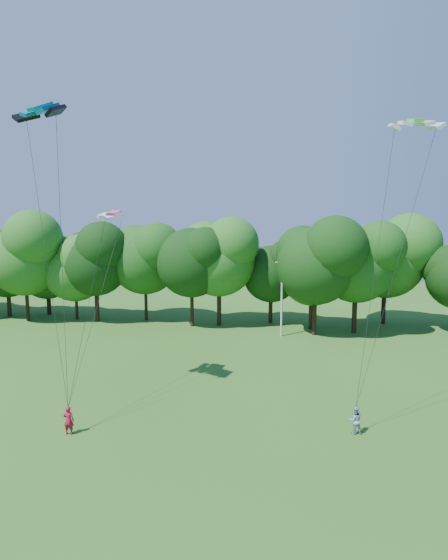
# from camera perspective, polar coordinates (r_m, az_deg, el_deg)

# --- Properties ---
(ground) EXTENTS (160.00, 160.00, 0.00)m
(ground) POSITION_cam_1_polar(r_m,az_deg,el_deg) (18.52, -7.46, -31.43)
(ground) COLOR #2C5918
(ground) RESTS_ON ground
(utility_pole) EXTENTS (1.48, 0.74, 7.95)m
(utility_pole) POSITION_cam_1_polar(r_m,az_deg,el_deg) (45.73, 7.54, -2.30)
(utility_pole) COLOR beige
(utility_pole) RESTS_ON ground
(kite_flyer_left) EXTENTS (0.61, 0.42, 1.61)m
(kite_flyer_left) POSITION_cam_1_polar(r_m,az_deg,el_deg) (26.81, -19.63, -16.88)
(kite_flyer_left) COLOR #AA1630
(kite_flyer_left) RESTS_ON ground
(kite_flyer_right) EXTENTS (0.85, 0.71, 1.57)m
(kite_flyer_right) POSITION_cam_1_polar(r_m,az_deg,el_deg) (26.50, 16.77, -17.11)
(kite_flyer_right) COLOR #91A4C9
(kite_flyer_right) RESTS_ON ground
(kite_teal) EXTENTS (3.50, 2.50, 0.80)m
(kite_teal) POSITION_cam_1_polar(r_m,az_deg,el_deg) (29.03, -22.87, 20.13)
(kite_teal) COLOR #046786
(kite_teal) RESTS_ON ground
(kite_green) EXTENTS (2.83, 1.41, 0.46)m
(kite_green) POSITION_cam_1_polar(r_m,az_deg,el_deg) (27.43, 23.74, 18.54)
(kite_green) COLOR #53E922
(kite_green) RESTS_ON ground
(kite_pink) EXTENTS (2.13, 1.31, 0.40)m
(kite_pink) POSITION_cam_1_polar(r_m,az_deg,el_deg) (30.83, -14.23, 8.50)
(kite_pink) COLOR #FC46A9
(kite_pink) RESTS_ON ground
(tree_back_west) EXTENTS (7.21, 7.21, 10.49)m
(tree_back_west) POSITION_cam_1_polar(r_m,az_deg,el_deg) (60.73, -22.12, 1.89)
(tree_back_west) COLOR #332414
(tree_back_west) RESTS_ON ground
(tree_back_center) EXTENTS (8.99, 8.99, 13.08)m
(tree_back_center) POSITION_cam_1_polar(r_m,az_deg,el_deg) (46.43, 11.91, 2.81)
(tree_back_center) COLOR #342514
(tree_back_center) RESTS_ON ground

